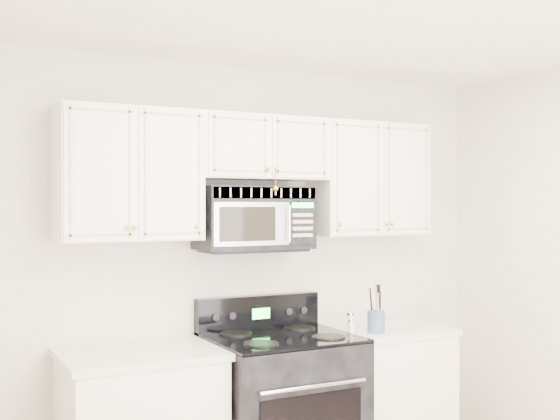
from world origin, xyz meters
TOP-DOWN VIEW (x-y plane):
  - room at (0.00, 0.00)m, footprint 3.51×3.51m
  - base_cabinet_right at (0.80, 1.44)m, footprint 0.86×0.65m
  - range at (0.06, 1.39)m, footprint 0.85×0.77m
  - upper_cabinets at (0.00, 1.58)m, footprint 2.44×0.37m
  - microwave at (-0.04, 1.57)m, footprint 0.70×0.40m
  - utensil_crock at (0.67, 1.28)m, footprint 0.11×0.11m
  - shaker_salt at (0.58, 1.43)m, footprint 0.05×0.05m
  - shaker_pepper at (0.51, 1.32)m, footprint 0.04×0.04m

SIDE VIEW (x-z plane):
  - base_cabinet_right at x=0.80m, z-range -0.03..0.89m
  - range at x=0.06m, z-range -0.09..1.06m
  - shaker_pepper at x=0.51m, z-range 0.92..1.01m
  - shaker_salt at x=0.58m, z-range 0.92..1.03m
  - utensil_crock at x=0.67m, z-range 0.85..1.14m
  - room at x=0.00m, z-range 0.00..2.60m
  - microwave at x=-0.04m, z-range 1.45..1.84m
  - upper_cabinets at x=0.00m, z-range 1.56..2.31m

